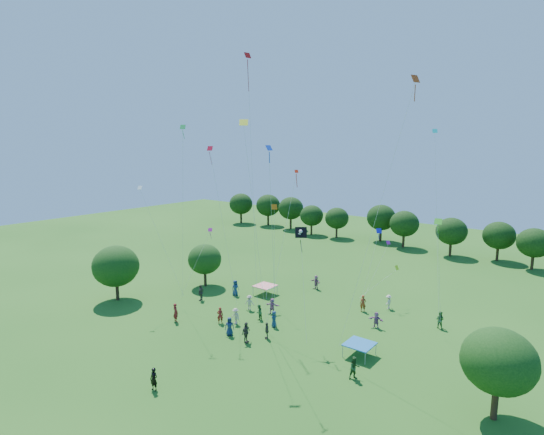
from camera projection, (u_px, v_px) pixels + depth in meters
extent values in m
plane|color=#2C621D|center=(138.00, 414.00, 27.30)|extent=(160.00, 160.00, 0.00)
cylinder|color=#422B19|center=(117.00, 292.00, 47.44)|extent=(0.37, 0.37, 1.78)
ellipsoid|color=#194212|center=(116.00, 266.00, 46.93)|extent=(5.06, 5.06, 4.56)
cylinder|color=#422B19|center=(205.00, 279.00, 52.31)|extent=(0.34, 0.34, 1.65)
ellipsoid|color=#194212|center=(205.00, 259.00, 51.89)|extent=(4.08, 4.08, 3.68)
cylinder|color=#422B19|center=(495.00, 404.00, 26.68)|extent=(0.41, 0.41, 2.00)
ellipsoid|color=#194212|center=(499.00, 361.00, 26.20)|extent=(4.52, 4.52, 4.07)
cylinder|color=#422B19|center=(241.00, 218.00, 95.03)|extent=(0.44, 0.44, 2.15)
ellipsoid|color=#14330E|center=(241.00, 204.00, 94.49)|extent=(5.17, 5.17, 4.65)
cylinder|color=#422B19|center=(268.00, 220.00, 92.37)|extent=(0.45, 0.45, 2.17)
ellipsoid|color=#14330E|center=(268.00, 205.00, 91.82)|extent=(5.22, 5.22, 4.70)
cylinder|color=#422B19|center=(291.00, 224.00, 88.28)|extent=(0.44, 0.44, 2.15)
ellipsoid|color=#14330E|center=(291.00, 208.00, 87.74)|extent=(5.17, 5.17, 4.65)
cylinder|color=#422B19|center=(311.00, 230.00, 82.53)|extent=(0.38, 0.38, 1.87)
ellipsoid|color=#14330E|center=(312.00, 216.00, 82.06)|extent=(4.48, 4.48, 4.03)
cylinder|color=#422B19|center=(337.00, 233.00, 79.83)|extent=(0.38, 0.38, 1.84)
ellipsoid|color=#14330E|center=(337.00, 218.00, 79.37)|extent=(4.42, 4.42, 3.98)
cylinder|color=#422B19|center=(380.00, 235.00, 76.97)|extent=(0.44, 0.44, 2.14)
ellipsoid|color=#14330E|center=(381.00, 218.00, 76.43)|extent=(5.14, 5.14, 4.63)
cylinder|color=#422B19|center=(403.00, 241.00, 72.19)|extent=(0.42, 0.42, 2.03)
ellipsoid|color=#14330E|center=(404.00, 224.00, 71.68)|extent=(4.86, 4.86, 4.37)
cylinder|color=#422B19|center=(450.00, 250.00, 66.49)|extent=(0.40, 0.40, 1.96)
ellipsoid|color=#14330E|center=(452.00, 231.00, 65.99)|extent=(4.71, 4.71, 4.24)
cylinder|color=#422B19|center=(497.00, 254.00, 63.80)|extent=(0.39, 0.39, 1.91)
ellipsoid|color=#14330E|center=(499.00, 235.00, 63.32)|extent=(4.59, 4.59, 4.13)
cylinder|color=#422B19|center=(532.00, 263.00, 59.20)|extent=(0.39, 0.39, 1.89)
ellipsoid|color=#14330E|center=(534.00, 243.00, 58.72)|extent=(4.54, 4.54, 4.08)
cube|color=red|center=(265.00, 286.00, 49.14)|extent=(2.20, 2.20, 0.08)
cylinder|color=#999999|center=(253.00, 290.00, 49.05)|extent=(0.05, 0.05, 1.10)
cylinder|color=#999999|center=(266.00, 294.00, 47.83)|extent=(0.05, 0.05, 1.10)
cylinder|color=#999999|center=(264.00, 286.00, 50.60)|extent=(0.05, 0.05, 1.10)
cylinder|color=#999999|center=(277.00, 289.00, 49.39)|extent=(0.05, 0.05, 1.10)
cube|color=#1961A5|center=(360.00, 344.00, 34.68)|extent=(2.20, 2.20, 0.08)
cylinder|color=#999999|center=(343.00, 351.00, 34.60)|extent=(0.05, 0.05, 1.10)
cylinder|color=#999999|center=(365.00, 358.00, 33.38)|extent=(0.05, 0.05, 1.10)
cylinder|color=#999999|center=(354.00, 342.00, 36.15)|extent=(0.05, 0.05, 1.10)
cylinder|color=#999999|center=(376.00, 349.00, 34.94)|extent=(0.05, 0.05, 1.10)
imported|color=black|center=(154.00, 379.00, 29.83)|extent=(0.69, 0.52, 1.67)
imported|color=navy|center=(235.00, 288.00, 48.84)|extent=(0.72, 1.00, 1.82)
imported|color=maroon|center=(176.00, 313.00, 41.54)|extent=(0.77, 0.58, 1.87)
imported|color=#275B2B|center=(259.00, 312.00, 42.06)|extent=(0.52, 0.81, 1.54)
imported|color=#B1A38D|center=(250.00, 303.00, 44.56)|extent=(1.15, 0.79, 1.61)
imported|color=#443C36|center=(201.00, 293.00, 47.23)|extent=(0.84, 1.18, 1.83)
imported|color=#98587A|center=(316.00, 282.00, 51.11)|extent=(1.66, 0.97, 1.68)
imported|color=#1A284D|center=(230.00, 326.00, 38.54)|extent=(0.92, 0.92, 1.71)
imported|color=maroon|center=(363.00, 303.00, 44.11)|extent=(0.75, 0.62, 1.74)
imported|color=#2A5B27|center=(440.00, 320.00, 40.07)|extent=(0.84, 0.48, 1.65)
imported|color=beige|center=(389.00, 302.00, 44.85)|extent=(0.51, 1.02, 1.53)
imported|color=#49423A|center=(267.00, 330.00, 37.91)|extent=(0.91, 0.92, 1.52)
imported|color=#AB6493|center=(272.00, 306.00, 43.55)|extent=(1.62, 0.98, 1.63)
imported|color=navy|center=(274.00, 319.00, 40.34)|extent=(0.76, 0.89, 1.59)
imported|color=maroon|center=(220.00, 315.00, 41.17)|extent=(0.71, 0.72, 1.64)
imported|color=#234C20|center=(355.00, 368.00, 31.31)|extent=(0.87, 0.96, 1.73)
imported|color=#BAA695|center=(236.00, 316.00, 41.04)|extent=(1.09, 0.61, 1.58)
imported|color=#403B33|center=(246.00, 332.00, 37.10)|extent=(0.61, 1.14, 1.87)
imported|color=#8E5382|center=(376.00, 320.00, 40.19)|extent=(1.49, 0.68, 1.55)
cube|color=black|center=(301.00, 232.00, 37.23)|extent=(1.16, 1.07, 0.88)
cube|color=black|center=(301.00, 246.00, 37.47)|extent=(0.10, 0.27, 1.18)
sphere|color=white|center=(301.00, 231.00, 37.16)|extent=(0.32, 0.32, 0.32)
cylinder|color=white|center=(301.00, 235.00, 37.21)|extent=(0.24, 0.46, 0.30)
cylinder|color=white|center=(301.00, 235.00, 37.21)|extent=(0.24, 0.46, 0.30)
cylinder|color=beige|center=(304.00, 288.00, 35.78)|extent=(2.93, 3.32, 7.84)
cube|color=red|center=(248.00, 55.00, 41.30)|extent=(0.48, 0.71, 0.57)
cube|color=red|center=(248.00, 76.00, 41.66)|extent=(0.38, 0.58, 2.94)
cylinder|color=beige|center=(253.00, 184.00, 41.36)|extent=(3.29, 2.62, 24.22)
cube|color=red|center=(210.00, 148.00, 40.25)|extent=(0.59, 0.48, 0.43)
cube|color=red|center=(211.00, 158.00, 40.45)|extent=(0.16, 0.28, 1.23)
cylinder|color=beige|center=(224.00, 230.00, 41.42)|extent=(2.10, 1.27, 15.33)
cube|color=#DD600B|center=(274.00, 207.00, 43.73)|extent=(0.60, 0.60, 0.52)
cylinder|color=beige|center=(274.00, 253.00, 44.49)|extent=(0.12, 0.08, 9.32)
cube|color=#BECB12|center=(244.00, 122.00, 34.83)|extent=(0.87, 0.84, 0.53)
cylinder|color=beige|center=(256.00, 229.00, 36.50)|extent=(1.24, 1.45, 17.37)
cube|color=green|center=(183.00, 127.00, 41.13)|extent=(0.62, 0.56, 0.43)
cube|color=green|center=(183.00, 135.00, 41.29)|extent=(0.10, 0.20, 0.83)
cylinder|color=beige|center=(183.00, 216.00, 43.14)|extent=(1.34, 0.35, 17.37)
cube|color=#1216B5|center=(379.00, 231.00, 45.93)|extent=(0.65, 0.64, 0.49)
cube|color=#1216B5|center=(379.00, 237.00, 46.08)|extent=(0.06, 0.14, 0.60)
cylinder|color=beige|center=(370.00, 265.00, 45.29)|extent=(0.17, 3.28, 6.44)
cube|color=#861672|center=(210.00, 230.00, 43.87)|extent=(0.52, 0.48, 0.33)
cube|color=#861672|center=(211.00, 235.00, 44.01)|extent=(0.09, 0.17, 0.67)
cylinder|color=beige|center=(195.00, 265.00, 44.27)|extent=(2.31, 2.34, 7.02)
cube|color=white|center=(140.00, 188.00, 43.98)|extent=(0.54, 0.47, 0.37)
cylinder|color=beige|center=(162.00, 244.00, 44.48)|extent=(4.06, 1.97, 11.31)
cube|color=#0BB0B2|center=(435.00, 131.00, 41.44)|extent=(0.55, 0.48, 0.39)
cylinder|color=beige|center=(437.00, 224.00, 39.71)|extent=(3.23, 5.71, 17.03)
cube|color=red|center=(296.00, 171.00, 37.83)|extent=(0.35, 0.39, 0.28)
cube|color=red|center=(297.00, 181.00, 38.01)|extent=(0.11, 0.28, 1.24)
cylinder|color=beige|center=(282.00, 248.00, 37.98)|extent=(0.87, 3.22, 13.39)
cube|color=red|center=(415.00, 79.00, 29.24)|extent=(0.53, 0.69, 0.55)
cube|color=red|center=(415.00, 93.00, 29.44)|extent=(0.15, 0.26, 1.12)
cylinder|color=beige|center=(374.00, 224.00, 31.51)|extent=(4.32, 1.97, 20.09)
cube|color=#E6FF16|center=(397.00, 268.00, 46.05)|extent=(0.30, 0.55, 0.48)
cylinder|color=beige|center=(378.00, 283.00, 45.33)|extent=(2.25, 4.24, 2.49)
cube|color=#2A9B1C|center=(438.00, 221.00, 35.40)|extent=(0.68, 0.54, 0.45)
cube|color=#2A9B1C|center=(438.00, 229.00, 35.55)|extent=(0.13, 0.15, 0.61)
cylinder|color=beige|center=(439.00, 276.00, 36.79)|extent=(0.32, 1.72, 9.28)
cube|color=#133DC3|center=(269.00, 148.00, 31.68)|extent=(0.39, 0.53, 0.39)
cube|color=#133DC3|center=(269.00, 158.00, 31.84)|extent=(0.16, 0.19, 0.83)
cylinder|color=beige|center=(273.00, 247.00, 34.25)|extent=(1.14, 2.36, 15.42)
cube|color=#7A1686|center=(388.00, 242.00, 46.12)|extent=(0.46, 0.52, 0.37)
cylinder|color=beige|center=(376.00, 271.00, 45.20)|extent=(0.74, 4.13, 5.22)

